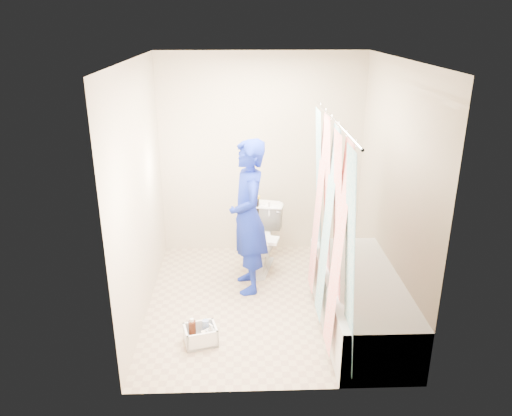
{
  "coord_description": "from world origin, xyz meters",
  "views": [
    {
      "loc": [
        -0.27,
        -4.43,
        2.74
      ],
      "look_at": [
        -0.09,
        0.41,
        0.88
      ],
      "focal_mm": 35.0,
      "sensor_mm": 36.0,
      "label": 1
    }
  ],
  "objects_px": {
    "toilet": "(261,240)",
    "cleaning_caddy": "(202,335)",
    "plumber": "(248,217)",
    "bathtub": "(360,300)"
  },
  "relations": [
    {
      "from": "bathtub",
      "to": "toilet",
      "type": "relative_size",
      "value": 2.41
    },
    {
      "from": "bathtub",
      "to": "toilet",
      "type": "xyz_separation_m",
      "value": [
        -0.88,
        1.16,
        0.09
      ]
    },
    {
      "from": "toilet",
      "to": "cleaning_caddy",
      "type": "relative_size",
      "value": 2.2
    },
    {
      "from": "bathtub",
      "to": "plumber",
      "type": "distance_m",
      "value": 1.38
    },
    {
      "from": "plumber",
      "to": "cleaning_caddy",
      "type": "height_order",
      "value": "plumber"
    },
    {
      "from": "bathtub",
      "to": "plumber",
      "type": "bearing_deg",
      "value": 144.35
    },
    {
      "from": "bathtub",
      "to": "cleaning_caddy",
      "type": "bearing_deg",
      "value": -170.67
    },
    {
      "from": "toilet",
      "to": "cleaning_caddy",
      "type": "height_order",
      "value": "toilet"
    },
    {
      "from": "cleaning_caddy",
      "to": "plumber",
      "type": "bearing_deg",
      "value": 50.91
    },
    {
      "from": "bathtub",
      "to": "cleaning_caddy",
      "type": "xyz_separation_m",
      "value": [
        -1.47,
        -0.24,
        -0.19
      ]
    }
  ]
}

